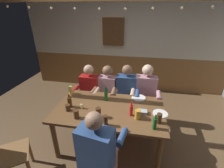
# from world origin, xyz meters

# --- Properties ---
(ground_plane) EXTENTS (6.61, 6.61, 0.00)m
(ground_plane) POSITION_xyz_m (0.00, 0.00, 0.00)
(ground_plane) COLOR brown
(back_wall_upper) EXTENTS (5.51, 0.12, 1.46)m
(back_wall_upper) POSITION_xyz_m (0.00, 2.32, 1.70)
(back_wall_upper) COLOR beige
(back_wall_wainscot) EXTENTS (5.51, 0.12, 0.97)m
(back_wall_wainscot) POSITION_xyz_m (0.00, 2.32, 0.49)
(back_wall_wainscot) COLOR brown
(back_wall_wainscot) RESTS_ON ground_plane
(dining_table) EXTENTS (1.72, 0.99, 0.76)m
(dining_table) POSITION_xyz_m (0.00, -0.03, 0.66)
(dining_table) COLOR brown
(dining_table) RESTS_ON ground_plane
(person_0) EXTENTS (0.53, 0.52, 1.18)m
(person_0) POSITION_xyz_m (-0.58, 0.69, 0.65)
(person_0) COLOR #AD1919
(person_0) RESTS_ON ground_plane
(person_1) EXTENTS (0.52, 0.56, 1.19)m
(person_1) POSITION_xyz_m (-0.20, 0.68, 0.65)
(person_1) COLOR #B78493
(person_1) RESTS_ON ground_plane
(person_2) EXTENTS (0.53, 0.51, 1.22)m
(person_2) POSITION_xyz_m (0.19, 0.70, 0.67)
(person_2) COLOR #2D4C84
(person_2) RESTS_ON ground_plane
(person_3) EXTENTS (0.56, 0.52, 1.25)m
(person_3) POSITION_xyz_m (0.58, 0.70, 0.69)
(person_3) COLOR #B78493
(person_3) RESTS_ON ground_plane
(person_4) EXTENTS (0.59, 0.59, 1.24)m
(person_4) POSITION_xyz_m (0.01, -0.76, 0.68)
(person_4) COLOR #2D4C84
(person_4) RESTS_ON ground_plane
(chair_empty_near_right) EXTENTS (0.61, 0.61, 0.88)m
(chair_empty_near_right) POSITION_xyz_m (-1.23, -0.91, 0.48)
(chair_empty_near_right) COLOR brown
(chair_empty_near_right) RESTS_ON ground_plane
(table_candle) EXTENTS (0.04, 0.04, 0.08)m
(table_candle) POSITION_xyz_m (-0.43, -0.11, 0.80)
(table_candle) COLOR #F9E08C
(table_candle) RESTS_ON dining_table
(condiment_caddy) EXTENTS (0.14, 0.10, 0.05)m
(condiment_caddy) POSITION_xyz_m (0.52, -0.06, 0.78)
(condiment_caddy) COLOR #B2B7BC
(condiment_caddy) RESTS_ON dining_table
(plate_0) EXTENTS (0.25, 0.25, 0.01)m
(plate_0) POSITION_xyz_m (0.45, 0.38, 0.76)
(plate_0) COLOR white
(plate_0) RESTS_ON dining_table
(plate_1) EXTENTS (0.22, 0.22, 0.01)m
(plate_1) POSITION_xyz_m (0.78, -0.03, 0.76)
(plate_1) COLOR white
(plate_1) RESTS_ON dining_table
(bottle_0) EXTENTS (0.06, 0.06, 0.22)m
(bottle_0) POSITION_xyz_m (0.67, -0.38, 0.84)
(bottle_0) COLOR #195923
(bottle_0) RESTS_ON dining_table
(bottle_1) EXTENTS (0.07, 0.07, 0.23)m
(bottle_1) POSITION_xyz_m (-0.63, -0.09, 0.85)
(bottle_1) COLOR #593314
(bottle_1) RESTS_ON dining_table
(bottle_2) EXTENTS (0.05, 0.05, 0.23)m
(bottle_2) POSITION_xyz_m (0.35, -0.14, 0.85)
(bottle_2) COLOR red
(bottle_2) RESTS_ON dining_table
(bottle_3) EXTENTS (0.06, 0.06, 0.26)m
(bottle_3) POSITION_xyz_m (-0.10, 0.21, 0.86)
(bottle_3) COLOR #195923
(bottle_3) RESTS_ON dining_table
(pint_glass_0) EXTENTS (0.08, 0.08, 0.13)m
(pint_glass_0) POSITION_xyz_m (-0.42, -0.35, 0.82)
(pint_glass_0) COLOR #4C2D19
(pint_glass_0) RESTS_ON dining_table
(pint_glass_1) EXTENTS (0.08, 0.08, 0.15)m
(pint_glass_1) POSITION_xyz_m (-0.11, -0.26, 0.83)
(pint_glass_1) COLOR #4C2D19
(pint_glass_1) RESTS_ON dining_table
(pint_glass_2) EXTENTS (0.08, 0.08, 0.14)m
(pint_glass_2) POSITION_xyz_m (0.45, -0.20, 0.83)
(pint_glass_2) COLOR gold
(pint_glass_2) RESTS_ON dining_table
(pint_glass_3) EXTENTS (0.07, 0.07, 0.15)m
(pint_glass_3) POSITION_xyz_m (0.74, -0.24, 0.83)
(pint_glass_3) COLOR #4C2D19
(pint_glass_3) RESTS_ON dining_table
(pint_glass_4) EXTENTS (0.08, 0.08, 0.11)m
(pint_glass_4) POSITION_xyz_m (-0.62, -0.19, 0.81)
(pint_glass_4) COLOR #4C2D19
(pint_glass_4) RESTS_ON dining_table
(pint_glass_5) EXTENTS (0.07, 0.07, 0.15)m
(pint_glass_5) POSITION_xyz_m (-0.80, 0.33, 0.83)
(pint_glass_5) COLOR #E5C64C
(pint_glass_5) RESTS_ON dining_table
(pint_glass_6) EXTENTS (0.06, 0.06, 0.16)m
(pint_glass_6) POSITION_xyz_m (0.03, -0.42, 0.83)
(pint_glass_6) COLOR #4C2D19
(pint_glass_6) RESTS_ON dining_table
(wall_dart_cabinet) EXTENTS (0.56, 0.15, 0.70)m
(wall_dart_cabinet) POSITION_xyz_m (-0.32, 2.19, 1.64)
(wall_dart_cabinet) COLOR brown
(string_lights) EXTENTS (3.89, 0.04, 0.09)m
(string_lights) POSITION_xyz_m (0.00, 0.21, 2.20)
(string_lights) COLOR #F9EAB2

